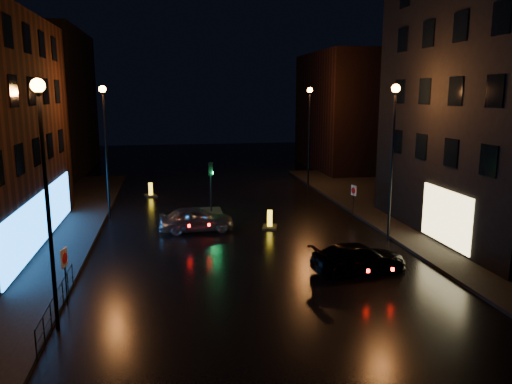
% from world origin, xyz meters
% --- Properties ---
extents(ground, '(120.00, 120.00, 0.00)m').
position_xyz_m(ground, '(0.00, 0.00, 0.00)').
color(ground, black).
rests_on(ground, ground).
extents(pavement_right, '(12.00, 44.00, 0.15)m').
position_xyz_m(pavement_right, '(14.00, 8.00, 0.07)').
color(pavement_right, black).
rests_on(pavement_right, ground).
extents(building_far_left, '(8.00, 16.00, 14.00)m').
position_xyz_m(building_far_left, '(-16.00, 35.00, 7.00)').
color(building_far_left, black).
rests_on(building_far_left, ground).
extents(building_far_right, '(8.00, 14.00, 12.00)m').
position_xyz_m(building_far_right, '(15.00, 32.00, 6.00)').
color(building_far_right, black).
rests_on(building_far_right, ground).
extents(street_lamp_lnear, '(0.44, 0.44, 8.37)m').
position_xyz_m(street_lamp_lnear, '(-7.80, -2.00, 5.56)').
color(street_lamp_lnear, black).
rests_on(street_lamp_lnear, ground).
extents(street_lamp_lfar, '(0.44, 0.44, 8.37)m').
position_xyz_m(street_lamp_lfar, '(-7.80, 14.00, 5.56)').
color(street_lamp_lfar, black).
rests_on(street_lamp_lfar, ground).
extents(street_lamp_rnear, '(0.44, 0.44, 8.37)m').
position_xyz_m(street_lamp_rnear, '(7.80, 6.00, 5.56)').
color(street_lamp_rnear, black).
rests_on(street_lamp_rnear, ground).
extents(street_lamp_rfar, '(0.44, 0.44, 8.37)m').
position_xyz_m(street_lamp_rfar, '(7.80, 22.00, 5.56)').
color(street_lamp_rfar, black).
rests_on(street_lamp_rfar, ground).
extents(traffic_signal, '(1.40, 2.40, 3.45)m').
position_xyz_m(traffic_signal, '(-1.20, 14.00, 0.50)').
color(traffic_signal, black).
rests_on(traffic_signal, ground).
extents(guard_railing, '(0.05, 6.04, 1.00)m').
position_xyz_m(guard_railing, '(-8.00, -1.00, 0.74)').
color(guard_railing, black).
rests_on(guard_railing, ground).
extents(silver_hatchback, '(4.34, 1.83, 1.47)m').
position_xyz_m(silver_hatchback, '(-2.43, 9.58, 0.73)').
color(silver_hatchback, '#9CA0A4').
rests_on(silver_hatchback, ground).
extents(dark_sedan, '(4.54, 2.23, 1.27)m').
position_xyz_m(dark_sedan, '(4.38, 1.62, 0.64)').
color(dark_sedan, black).
rests_on(dark_sedan, ground).
extents(bollard_near, '(1.12, 1.41, 1.08)m').
position_xyz_m(bollard_near, '(1.91, 9.56, 0.24)').
color(bollard_near, black).
rests_on(bollard_near, ground).
extents(bollard_far, '(1.10, 1.38, 1.06)m').
position_xyz_m(bollard_far, '(-5.38, 20.29, 0.23)').
color(bollard_far, black).
rests_on(bollard_far, ground).
extents(road_sign_left, '(0.15, 0.53, 2.18)m').
position_xyz_m(road_sign_left, '(-7.90, 0.22, 1.64)').
color(road_sign_left, black).
rests_on(road_sign_left, ground).
extents(road_sign_right, '(0.19, 0.48, 2.04)m').
position_xyz_m(road_sign_right, '(7.85, 11.48, 1.53)').
color(road_sign_right, black).
rests_on(road_sign_right, ground).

